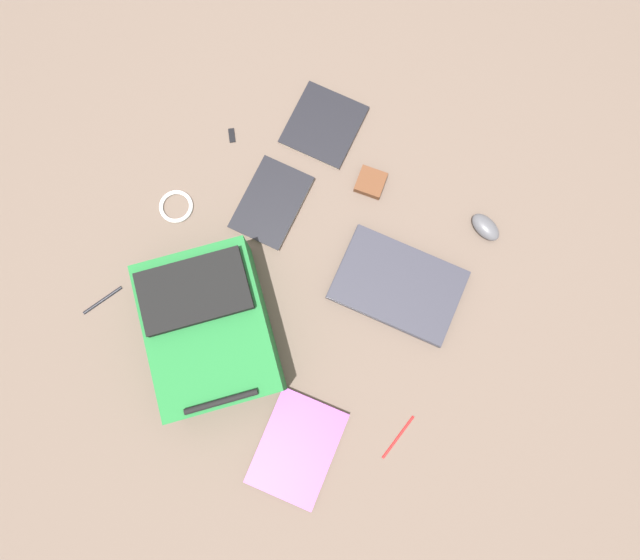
% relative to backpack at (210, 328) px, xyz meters
% --- Properties ---
extents(ground_plane, '(3.36, 3.36, 0.00)m').
position_rel_backpack_xyz_m(ground_plane, '(0.14, 0.28, -0.09)').
color(ground_plane, brown).
extents(backpack, '(0.53, 0.51, 0.20)m').
position_rel_backpack_xyz_m(backpack, '(0.00, 0.00, 0.00)').
color(backpack, '#1E662D').
rests_on(backpack, ground_plane).
extents(laptop, '(0.40, 0.30, 0.03)m').
position_rel_backpack_xyz_m(laptop, '(0.36, 0.41, -0.07)').
color(laptop, '#24242C').
rests_on(laptop, ground_plane).
extents(book_manual, '(0.24, 0.26, 0.02)m').
position_rel_backpack_xyz_m(book_manual, '(-0.10, 0.70, -0.08)').
color(book_manual, silver).
rests_on(book_manual, ground_plane).
extents(book_comic, '(0.25, 0.31, 0.02)m').
position_rel_backpack_xyz_m(book_comic, '(0.38, -0.13, -0.08)').
color(book_comic, silver).
rests_on(book_comic, ground_plane).
extents(book_blue, '(0.21, 0.27, 0.02)m').
position_rel_backpack_xyz_m(book_blue, '(-0.09, 0.40, -0.08)').
color(book_blue, silver).
rests_on(book_blue, ground_plane).
extents(computer_mouse, '(0.11, 0.08, 0.04)m').
position_rel_backpack_xyz_m(computer_mouse, '(0.48, 0.70, -0.07)').
color(computer_mouse, '#4C4C51').
rests_on(computer_mouse, ground_plane).
extents(cable_coil, '(0.10, 0.10, 0.01)m').
position_rel_backpack_xyz_m(cable_coil, '(-0.32, 0.23, -0.08)').
color(cable_coil, silver).
rests_on(cable_coil, ground_plane).
extents(pen_black, '(0.02, 0.14, 0.01)m').
position_rel_backpack_xyz_m(pen_black, '(0.60, 0.05, -0.09)').
color(pen_black, red).
rests_on(pen_black, ground_plane).
extents(pen_blue, '(0.05, 0.13, 0.01)m').
position_rel_backpack_xyz_m(pen_blue, '(-0.32, -0.12, -0.08)').
color(pen_blue, black).
rests_on(pen_blue, ground_plane).
extents(earbud_pouch, '(0.10, 0.10, 0.02)m').
position_rel_backpack_xyz_m(earbud_pouch, '(0.12, 0.62, -0.08)').
color(earbud_pouch, '#59331E').
rests_on(earbud_pouch, ground_plane).
extents(usb_stick, '(0.04, 0.05, 0.01)m').
position_rel_backpack_xyz_m(usb_stick, '(-0.32, 0.51, -0.09)').
color(usb_stick, black).
rests_on(usb_stick, ground_plane).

